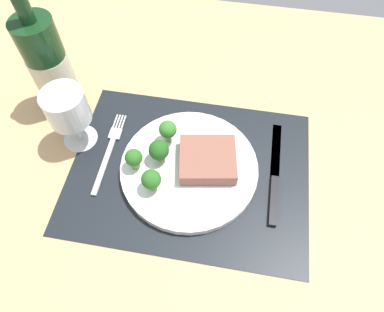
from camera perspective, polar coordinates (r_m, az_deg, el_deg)
The scene contains 12 objects.
ground_plane at distance 69.95cm, azimuth -0.45°, elevation -3.03°, with size 140.00×110.00×3.00cm, color tan.
placemat at distance 68.51cm, azimuth -0.46°, elevation -2.36°, with size 46.17×34.89×0.30cm, color black.
plate at distance 67.69cm, azimuth -0.46°, elevation -1.97°, with size 26.48×26.48×1.60cm, color white.
steak at distance 66.05cm, azimuth 2.57°, elevation -0.61°, with size 10.52×9.58×2.94cm, color #8C5647.
broccoli_center at distance 65.44cm, azimuth -9.46°, elevation -0.36°, with size 3.30×3.30×4.75cm.
broccoli_front_edge at distance 67.57cm, azimuth -3.96°, elevation 4.26°, with size 3.48×3.48×5.35cm.
broccoli_near_steak at distance 62.59cm, azimuth -6.65°, elevation -3.86°, with size 3.61×3.61×4.95cm.
broccoli_near_fork at distance 65.61cm, azimuth -5.42°, elevation 0.92°, with size 3.87×3.87×5.01cm.
fork at distance 72.30cm, azimuth -13.35°, elevation 0.77°, with size 2.40×19.20×0.50cm.
knife at distance 68.86cm, azimuth 13.33°, elevation -3.77°, with size 1.80×23.00×0.80cm.
wine_bottle at distance 76.74cm, azimuth -22.21°, elevation 13.56°, with size 8.00×8.00×29.19cm.
wine_glass at distance 69.19cm, azimuth -19.62°, elevation 7.07°, with size 7.97×7.97×13.47cm.
Camera 1 is at (6.26, -33.14, 59.79)cm, focal length 32.75 mm.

